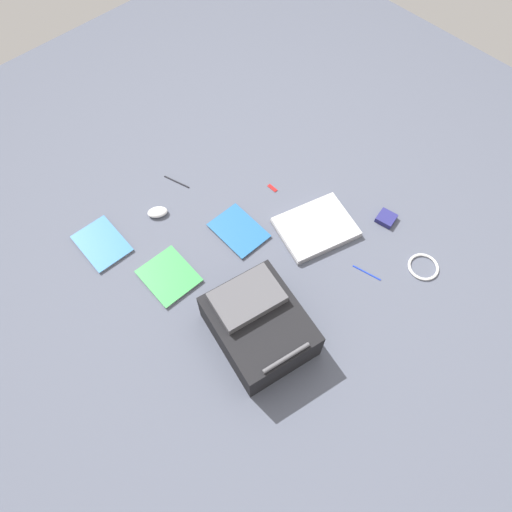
{
  "coord_description": "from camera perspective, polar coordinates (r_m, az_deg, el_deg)",
  "views": [
    {
      "loc": [
        0.73,
        0.78,
        1.84
      ],
      "look_at": [
        0.01,
        0.02,
        0.02
      ],
      "focal_mm": 32.78,
      "sensor_mm": 36.0,
      "label": 1
    }
  ],
  "objects": [
    {
      "name": "usb_stick",
      "position": [
        2.34,
        2.02,
        8.32
      ],
      "size": [
        0.02,
        0.05,
        0.01
      ],
      "primitive_type": "cube",
      "rotation": [
        0.0,
        0.0,
        0.01
      ],
      "color": "#B21919",
      "rests_on": "ground_plane"
    },
    {
      "name": "ground_plane",
      "position": [
        2.13,
        -0.15,
        0.33
      ],
      "size": [
        3.97,
        3.97,
        0.0
      ],
      "primitive_type": "plane",
      "color": "#4C5160"
    },
    {
      "name": "laptop",
      "position": [
        2.2,
        7.32,
        3.5
      ],
      "size": [
        0.41,
        0.36,
        0.03
      ],
      "color": "#929296",
      "rests_on": "ground_plane"
    },
    {
      "name": "earbud_pouch",
      "position": [
        2.3,
        15.62,
        4.46
      ],
      "size": [
        0.1,
        0.1,
        0.03
      ],
      "primitive_type": "cube",
      "rotation": [
        0.0,
        0.0,
        0.2
      ],
      "color": "navy",
      "rests_on": "ground_plane"
    },
    {
      "name": "pen_black",
      "position": [
        2.14,
        13.37,
        -1.97
      ],
      "size": [
        0.04,
        0.13,
        0.01
      ],
      "primitive_type": "cylinder",
      "rotation": [
        1.57,
        0.0,
        0.25
      ],
      "color": "#1933B2",
      "rests_on": "ground_plane"
    },
    {
      "name": "backpack",
      "position": [
        1.88,
        0.3,
        -8.35
      ],
      "size": [
        0.41,
        0.46,
        0.21
      ],
      "color": "black",
      "rests_on": "ground_plane"
    },
    {
      "name": "cable_coil",
      "position": [
        2.22,
        19.75,
        -1.26
      ],
      "size": [
        0.14,
        0.14,
        0.01
      ],
      "primitive_type": "torus",
      "color": "silver",
      "rests_on": "ground_plane"
    },
    {
      "name": "computer_mouse",
      "position": [
        2.28,
        -11.93,
        5.26
      ],
      "size": [
        0.11,
        0.1,
        0.03
      ],
      "primitive_type": "ellipsoid",
      "rotation": [
        0.0,
        0.0,
        1.02
      ],
      "color": "silver",
      "rests_on": "ground_plane"
    },
    {
      "name": "book_red",
      "position": [
        2.19,
        -2.13,
        3.1
      ],
      "size": [
        0.19,
        0.26,
        0.01
      ],
      "color": "silver",
      "rests_on": "ground_plane"
    },
    {
      "name": "pen_blue",
      "position": [
        2.4,
        -9.66,
        8.96
      ],
      "size": [
        0.05,
        0.14,
        0.01
      ],
      "primitive_type": "cylinder",
      "rotation": [
        1.57,
        0.0,
        0.3
      ],
      "color": "black",
      "rests_on": "ground_plane"
    },
    {
      "name": "book_manual",
      "position": [
        2.1,
        -10.59,
        -2.45
      ],
      "size": [
        0.21,
        0.24,
        0.01
      ],
      "color": "silver",
      "rests_on": "ground_plane"
    },
    {
      "name": "book_comic",
      "position": [
        2.26,
        -18.3,
        1.44
      ],
      "size": [
        0.19,
        0.26,
        0.01
      ],
      "color": "silver",
      "rests_on": "ground_plane"
    }
  ]
}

